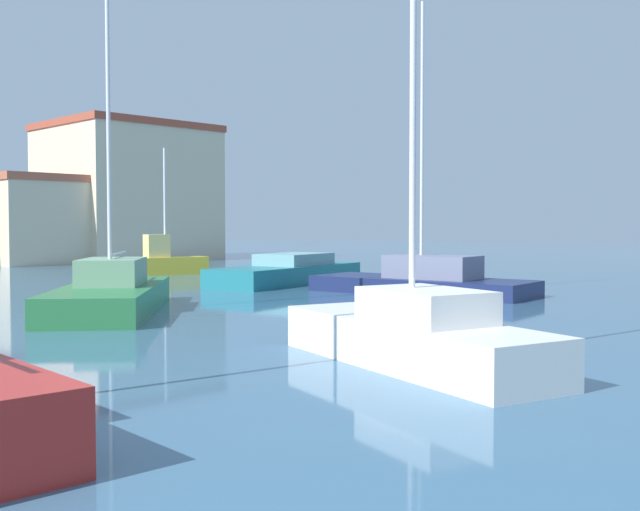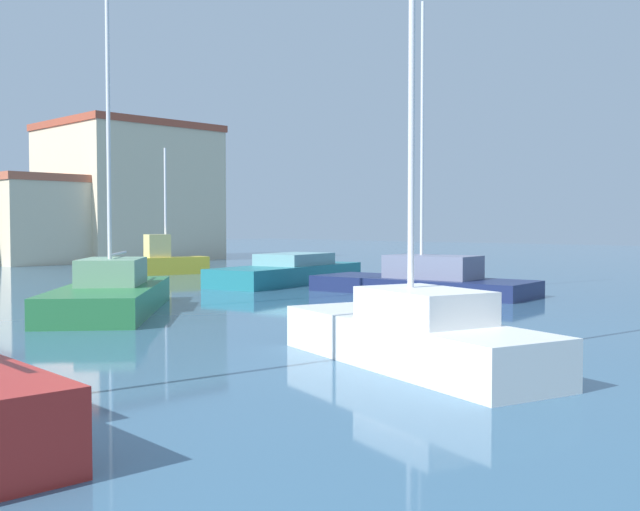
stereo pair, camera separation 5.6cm
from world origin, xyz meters
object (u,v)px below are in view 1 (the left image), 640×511
at_px(motorboat_teal_inner_mooring, 288,272).
at_px(sailboat_green_mid_harbor, 111,292).
at_px(sailboat_yellow_behind_lamppost, 164,261).
at_px(sailboat_white_outer_mooring, 414,333).
at_px(sailboat_navy_distant_east, 424,280).

distance_m(motorboat_teal_inner_mooring, sailboat_green_mid_harbor, 12.04).
distance_m(sailboat_yellow_behind_lamppost, sailboat_white_outer_mooring, 27.37).
relative_size(sailboat_yellow_behind_lamppost, sailboat_white_outer_mooring, 0.66).
xyz_separation_m(sailboat_navy_distant_east, sailboat_green_mid_harbor, (-11.32, 3.16, 0.06)).
distance_m(sailboat_yellow_behind_lamppost, sailboat_green_mid_harbor, 16.98).
xyz_separation_m(sailboat_navy_distant_east, motorboat_teal_inner_mooring, (-0.05, 7.40, -0.01)).
xyz_separation_m(sailboat_navy_distant_east, sailboat_yellow_behind_lamppost, (-0.60, 16.33, 0.18)).
distance_m(sailboat_navy_distant_east, sailboat_green_mid_harbor, 11.75).
bearing_deg(sailboat_white_outer_mooring, sailboat_green_mid_harbor, 87.10).
bearing_deg(sailboat_yellow_behind_lamppost, motorboat_teal_inner_mooring, -86.45).
height_order(sailboat_navy_distant_east, sailboat_white_outer_mooring, sailboat_navy_distant_east).
bearing_deg(sailboat_yellow_behind_lamppost, sailboat_navy_distant_east, -87.90).
bearing_deg(motorboat_teal_inner_mooring, sailboat_white_outer_mooring, -126.57).
height_order(sailboat_navy_distant_east, motorboat_teal_inner_mooring, sailboat_navy_distant_east).
distance_m(sailboat_white_outer_mooring, sailboat_green_mid_harbor, 11.77).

